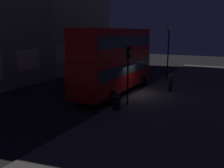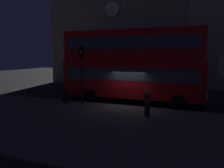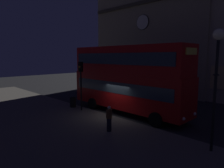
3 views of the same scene
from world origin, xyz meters
TOP-DOWN VIEW (x-y plane):
  - ground_plane at (0.00, 0.00)m, footprint 80.00×80.00m
  - sidewalk_slab at (0.00, -5.31)m, footprint 44.00×9.71m
  - building_with_clock at (-5.88, 14.11)m, footprint 17.22×7.66m
  - double_decker_bus at (-0.13, 1.27)m, footprint 11.11×2.86m
  - traffic_light_near_kerb at (-3.14, -1.27)m, footprint 0.38×0.40m
  - pedestrian at (2.23, -3.02)m, footprint 0.37×0.37m
  - litter_bin at (-4.67, -1.12)m, footprint 0.56×0.56m

SIDE VIEW (x-z plane):
  - ground_plane at x=0.00m, z-range 0.00..0.00m
  - sidewalk_slab at x=0.00m, z-range 0.00..0.12m
  - litter_bin at x=-4.67m, z-range 0.12..1.08m
  - pedestrian at x=2.23m, z-range 0.13..1.75m
  - double_decker_bus at x=-0.13m, z-range 0.32..5.93m
  - traffic_light_near_kerb at x=-3.14m, z-range 1.03..5.24m
  - building_with_clock at x=-5.88m, z-range 0.00..14.46m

